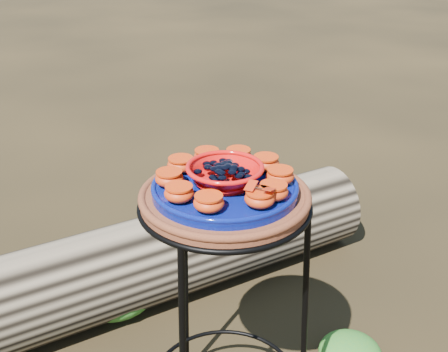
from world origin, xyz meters
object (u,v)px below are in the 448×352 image
terracotta_saucer (225,199)px  plant_stand (225,324)px  driftwood_log (153,259)px  red_bowl (225,175)px  cobalt_plate (225,189)px

terracotta_saucer → plant_stand: bearing=0.0°
plant_stand → driftwood_log: 0.66m
plant_stand → terracotta_saucer: size_ratio=1.81×
red_bowl → driftwood_log: 0.88m
terracotta_saucer → red_bowl: 0.06m
driftwood_log → terracotta_saucer: bearing=-98.3°
plant_stand → red_bowl: size_ratio=4.21×
terracotta_saucer → driftwood_log: size_ratio=0.23×
red_bowl → driftwood_log: bearing=81.7°
terracotta_saucer → driftwood_log: 0.84m
plant_stand → red_bowl: red_bowl is taller
cobalt_plate → driftwood_log: cobalt_plate is taller
cobalt_plate → red_bowl: (0.00, 0.00, 0.03)m
terracotta_saucer → cobalt_plate: 0.03m
plant_stand → cobalt_plate: bearing=0.0°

